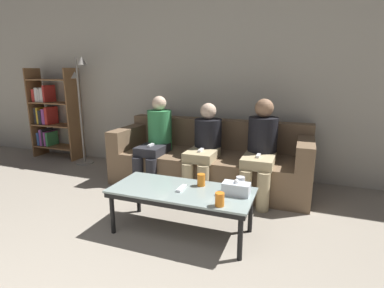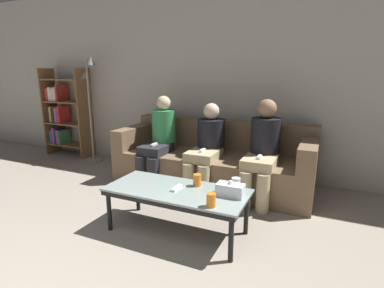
# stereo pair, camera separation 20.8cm
# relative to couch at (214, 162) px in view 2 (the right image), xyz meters

# --- Properties ---
(wall_back) EXTENTS (12.00, 0.06, 2.60)m
(wall_back) POSITION_rel_couch_xyz_m (0.00, 0.52, 1.01)
(wall_back) COLOR #B7B2A3
(wall_back) RESTS_ON ground_plane
(couch) EXTENTS (2.38, 0.88, 0.78)m
(couch) POSITION_rel_couch_xyz_m (0.00, 0.00, 0.00)
(couch) COLOR brown
(couch) RESTS_ON ground_plane
(coffee_table) EXTENTS (1.22, 0.54, 0.40)m
(coffee_table) POSITION_rel_couch_xyz_m (0.13, -1.25, 0.07)
(coffee_table) COLOR #8C9E99
(coffee_table) RESTS_ON ground_plane
(cup_near_left) EXTENTS (0.07, 0.07, 0.11)m
(cup_near_left) POSITION_rel_couch_xyz_m (0.26, -1.11, 0.17)
(cup_near_left) COLOR orange
(cup_near_left) RESTS_ON coffee_table
(cup_near_right) EXTENTS (0.07, 0.07, 0.11)m
(cup_near_right) POSITION_rel_couch_xyz_m (0.59, -1.06, 0.17)
(cup_near_right) COLOR silver
(cup_near_right) RESTS_ON coffee_table
(cup_far_center) EXTENTS (0.07, 0.07, 0.10)m
(cup_far_center) POSITION_rel_couch_xyz_m (0.52, -1.45, 0.16)
(cup_far_center) COLOR orange
(cup_far_center) RESTS_ON coffee_table
(tissue_box) EXTENTS (0.22, 0.12, 0.13)m
(tissue_box) POSITION_rel_couch_xyz_m (0.59, -1.19, 0.16)
(tissue_box) COLOR silver
(tissue_box) RESTS_ON coffee_table
(game_remote) EXTENTS (0.04, 0.15, 0.02)m
(game_remote) POSITION_rel_couch_xyz_m (0.13, -1.25, 0.12)
(game_remote) COLOR white
(game_remote) RESTS_ON coffee_table
(bookshelf) EXTENTS (0.81, 0.32, 1.44)m
(bookshelf) POSITION_rel_couch_xyz_m (-2.82, 0.29, 0.42)
(bookshelf) COLOR brown
(bookshelf) RESTS_ON ground_plane
(standing_lamp) EXTENTS (0.31, 0.26, 1.60)m
(standing_lamp) POSITION_rel_couch_xyz_m (-2.06, 0.15, 0.69)
(standing_lamp) COLOR gray
(standing_lamp) RESTS_ON ground_plane
(seated_person_left_end) EXTENTS (0.31, 0.64, 1.09)m
(seated_person_left_end) POSITION_rel_couch_xyz_m (-0.64, -0.21, 0.28)
(seated_person_left_end) COLOR #28282D
(seated_person_left_end) RESTS_ON ground_plane
(seated_person_mid_left) EXTENTS (0.32, 0.67, 1.03)m
(seated_person_mid_left) POSITION_rel_couch_xyz_m (0.00, -0.22, 0.26)
(seated_person_mid_left) COLOR tan
(seated_person_mid_left) RESTS_ON ground_plane
(seated_person_mid_right) EXTENTS (0.32, 0.68, 1.10)m
(seated_person_mid_right) POSITION_rel_couch_xyz_m (0.64, -0.21, 0.29)
(seated_person_mid_right) COLOR tan
(seated_person_mid_right) RESTS_ON ground_plane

